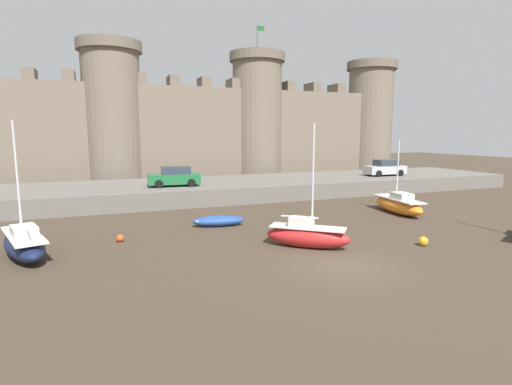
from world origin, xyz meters
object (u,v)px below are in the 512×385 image
at_px(sailboat_foreground_centre, 307,235).
at_px(mooring_buoy_near_channel, 120,238).
at_px(mooring_buoy_mid_mud, 423,241).
at_px(car_quay_centre_east, 175,177).
at_px(sailboat_foreground_left, 24,243).
at_px(car_quay_west, 385,168).
at_px(rowboat_foreground_right, 218,221).
at_px(sailboat_midflat_left, 398,205).

bearing_deg(sailboat_foreground_centre, mooring_buoy_near_channel, 152.57).
xyz_separation_m(mooring_buoy_mid_mud, car_quay_centre_east, (-9.27, 17.41, 1.87)).
distance_m(mooring_buoy_mid_mud, car_quay_centre_east, 19.81).
bearing_deg(sailboat_foreground_left, car_quay_centre_east, 53.40).
bearing_deg(car_quay_centre_east, car_quay_west, 1.10).
xyz_separation_m(sailboat_foreground_left, rowboat_foreground_right, (9.93, 2.61, -0.28)).
bearing_deg(rowboat_foreground_right, car_quay_centre_east, 95.57).
xyz_separation_m(sailboat_midflat_left, sailboat_foreground_left, (-22.80, -1.78, -0.00)).
height_order(rowboat_foreground_right, mooring_buoy_near_channel, rowboat_foreground_right).
xyz_separation_m(mooring_buoy_near_channel, car_quay_centre_east, (4.81, 11.08, 1.91)).
relative_size(rowboat_foreground_right, car_quay_centre_east, 0.77).
distance_m(sailboat_foreground_centre, rowboat_foreground_right, 6.63).
xyz_separation_m(sailboat_midflat_left, mooring_buoy_near_channel, (-18.62, -0.75, -0.43)).
relative_size(sailboat_foreground_centre, mooring_buoy_mid_mud, 12.78).
height_order(sailboat_midflat_left, car_quay_centre_east, sailboat_midflat_left).
bearing_deg(car_quay_west, sailboat_foreground_centre, -137.87).
xyz_separation_m(sailboat_foreground_centre, mooring_buoy_near_channel, (-8.54, 4.43, -0.43)).
distance_m(mooring_buoy_near_channel, car_quay_west, 28.62).
bearing_deg(car_quay_centre_east, sailboat_midflat_left, -36.81).
relative_size(mooring_buoy_mid_mud, car_quay_west, 0.11).
relative_size(sailboat_foreground_centre, sailboat_foreground_left, 0.98).
distance_m(mooring_buoy_near_channel, car_quay_centre_east, 12.23).
bearing_deg(mooring_buoy_near_channel, sailboat_foreground_left, -166.13).
xyz_separation_m(mooring_buoy_near_channel, mooring_buoy_mid_mud, (14.08, -6.32, 0.04)).
bearing_deg(car_quay_west, rowboat_foreground_right, -154.08).
relative_size(sailboat_foreground_left, car_quay_west, 1.47).
xyz_separation_m(sailboat_foreground_centre, sailboat_foreground_left, (-12.72, 3.40, -0.01)).
bearing_deg(sailboat_midflat_left, sailboat_foreground_left, -175.52).
distance_m(sailboat_midflat_left, mooring_buoy_mid_mud, 8.41).
distance_m(sailboat_foreground_left, car_quay_centre_east, 15.17).
height_order(rowboat_foreground_right, car_quay_west, car_quay_west).
height_order(sailboat_foreground_left, mooring_buoy_mid_mud, sailboat_foreground_left).
height_order(sailboat_midflat_left, rowboat_foreground_right, sailboat_midflat_left).
relative_size(sailboat_foreground_centre, car_quay_west, 1.44).
height_order(rowboat_foreground_right, car_quay_centre_east, car_quay_centre_east).
relative_size(sailboat_foreground_left, mooring_buoy_near_channel, 15.77).
bearing_deg(sailboat_midflat_left, car_quay_centre_east, 143.19).
xyz_separation_m(rowboat_foreground_right, car_quay_west, (20.40, 9.92, 1.77)).
bearing_deg(sailboat_midflat_left, mooring_buoy_mid_mud, -122.66).
distance_m(sailboat_foreground_centre, sailboat_foreground_left, 13.17).
distance_m(sailboat_midflat_left, sailboat_foreground_left, 22.87).
bearing_deg(sailboat_foreground_left, sailboat_foreground_centre, -14.95).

